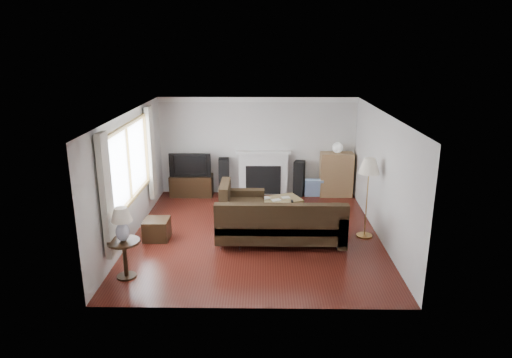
{
  "coord_description": "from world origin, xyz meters",
  "views": [
    {
      "loc": [
        0.15,
        -8.7,
        3.79
      ],
      "look_at": [
        0.0,
        0.3,
        1.1
      ],
      "focal_mm": 32.0,
      "sensor_mm": 36.0,
      "label": 1
    }
  ],
  "objects_px": {
    "sectional_sofa": "(280,222)",
    "tv_stand": "(192,185)",
    "floor_lamp": "(367,198)",
    "side_table": "(125,259)",
    "coffee_table": "(276,208)",
    "bookshelf": "(336,174)"
  },
  "relations": [
    {
      "from": "sectional_sofa",
      "to": "coffee_table",
      "type": "xyz_separation_m",
      "value": [
        -0.05,
        1.36,
        -0.22
      ]
    },
    {
      "from": "tv_stand",
      "to": "side_table",
      "type": "relative_size",
      "value": 1.63
    },
    {
      "from": "floor_lamp",
      "to": "side_table",
      "type": "xyz_separation_m",
      "value": [
        -4.37,
        -1.77,
        -0.49
      ]
    },
    {
      "from": "sectional_sofa",
      "to": "tv_stand",
      "type": "bearing_deg",
      "value": 127.22
    },
    {
      "from": "tv_stand",
      "to": "side_table",
      "type": "height_order",
      "value": "side_table"
    },
    {
      "from": "tv_stand",
      "to": "coffee_table",
      "type": "height_order",
      "value": "tv_stand"
    },
    {
      "from": "floor_lamp",
      "to": "bookshelf",
      "type": "bearing_deg",
      "value": 94.53
    },
    {
      "from": "side_table",
      "to": "bookshelf",
      "type": "bearing_deg",
      "value": 46.29
    },
    {
      "from": "bookshelf",
      "to": "floor_lamp",
      "type": "distance_m",
      "value": 2.61
    },
    {
      "from": "floor_lamp",
      "to": "side_table",
      "type": "distance_m",
      "value": 4.74
    },
    {
      "from": "sectional_sofa",
      "to": "bookshelf",
      "type": "bearing_deg",
      "value": 62.4
    },
    {
      "from": "tv_stand",
      "to": "floor_lamp",
      "type": "xyz_separation_m",
      "value": [
        3.92,
        -2.54,
        0.55
      ]
    },
    {
      "from": "bookshelf",
      "to": "sectional_sofa",
      "type": "distance_m",
      "value": 3.3
    },
    {
      "from": "tv_stand",
      "to": "coffee_table",
      "type": "relative_size",
      "value": 0.97
    },
    {
      "from": "tv_stand",
      "to": "bookshelf",
      "type": "relative_size",
      "value": 0.95
    },
    {
      "from": "sectional_sofa",
      "to": "coffee_table",
      "type": "height_order",
      "value": "sectional_sofa"
    },
    {
      "from": "tv_stand",
      "to": "floor_lamp",
      "type": "bearing_deg",
      "value": -33.01
    },
    {
      "from": "bookshelf",
      "to": "coffee_table",
      "type": "distance_m",
      "value": 2.25
    },
    {
      "from": "sectional_sofa",
      "to": "coffee_table",
      "type": "distance_m",
      "value": 1.38
    },
    {
      "from": "bookshelf",
      "to": "sectional_sofa",
      "type": "xyz_separation_m",
      "value": [
        -1.53,
        -2.92,
        -0.13
      ]
    },
    {
      "from": "tv_stand",
      "to": "coffee_table",
      "type": "bearing_deg",
      "value": -35.35
    },
    {
      "from": "sectional_sofa",
      "to": "floor_lamp",
      "type": "height_order",
      "value": "floor_lamp"
    }
  ]
}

